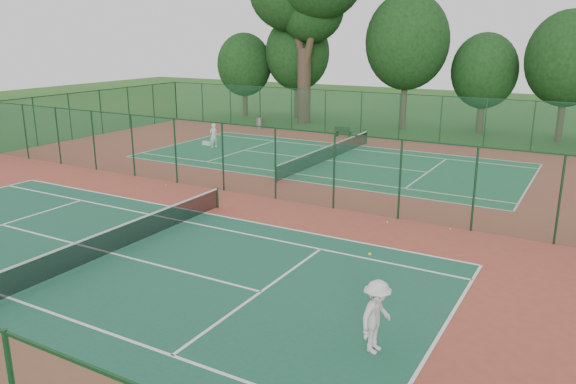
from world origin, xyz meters
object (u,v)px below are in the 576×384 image
(trash_bin, at_px, (259,123))
(bench, at_px, (343,132))
(player_near, at_px, (377,317))
(player_far, at_px, (214,135))
(kit_bag, at_px, (207,143))

(trash_bin, relative_size, bench, 0.70)
(player_near, bearing_deg, player_far, 53.71)
(player_near, xyz_separation_m, bench, (-13.37, 27.64, -0.54))
(player_near, xyz_separation_m, player_far, (-19.51, 19.28, -0.10))
(player_near, distance_m, kit_bag, 28.44)
(trash_bin, xyz_separation_m, kit_bag, (0.68, -8.10, -0.33))
(trash_bin, height_order, bench, trash_bin)
(player_near, relative_size, kit_bag, 2.66)
(player_near, height_order, player_far, player_near)
(player_near, height_order, trash_bin, player_near)
(player_near, distance_m, bench, 30.70)
(player_far, height_order, kit_bag, player_far)
(trash_bin, xyz_separation_m, bench, (7.79, -0.19, -0.04))
(bench, relative_size, kit_bag, 1.84)
(bench, bearing_deg, trash_bin, 178.97)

